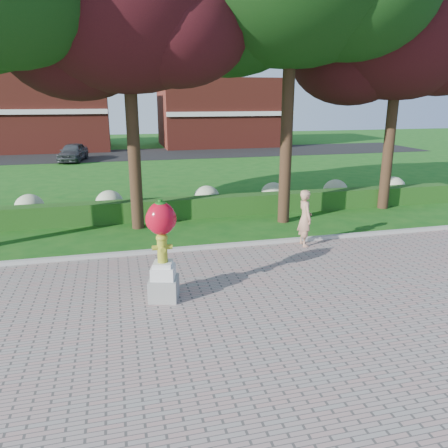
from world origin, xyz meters
The scene contains 13 objects.
ground centered at (0.00, 0.00, 0.00)m, with size 100.00×100.00×0.00m, color #145014.
walkway centered at (0.00, -4.00, 0.02)m, with size 40.00×14.00×0.04m, color gray.
curb centered at (0.00, 3.00, 0.07)m, with size 40.00×0.18×0.15m, color #ADADA5.
lawn_hedge centered at (0.00, 7.00, 0.40)m, with size 24.00×0.70×0.80m, color #194513.
hydrangea_row centered at (0.57, 8.00, 0.55)m, with size 20.10×1.10×0.99m.
street centered at (0.00, 28.00, 0.01)m, with size 50.00×8.00×0.02m, color black.
building_left centered at (-10.00, 34.00, 3.50)m, with size 14.00×8.00×7.00m, color maroon.
building_right centered at (8.00, 34.00, 3.20)m, with size 12.00×8.00×6.40m, color maroon.
tree_mid_left centered at (-2.10, 6.08, 7.30)m, with size 8.25×7.04×10.69m.
tree_far_right centered at (8.40, 6.58, 6.97)m, with size 7.88×6.72×10.21m.
hydrant_sculpture centered at (-1.75, -0.23, 1.32)m, with size 0.80×0.80×2.41m.
woman centered at (3.06, 2.60, 0.95)m, with size 0.66×0.43×1.81m, color tan.
parked_car centered at (-5.71, 25.00, 0.69)m, with size 1.59×3.95×1.35m, color #3E4246.
Camera 1 is at (-2.66, -9.72, 4.61)m, focal length 35.00 mm.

